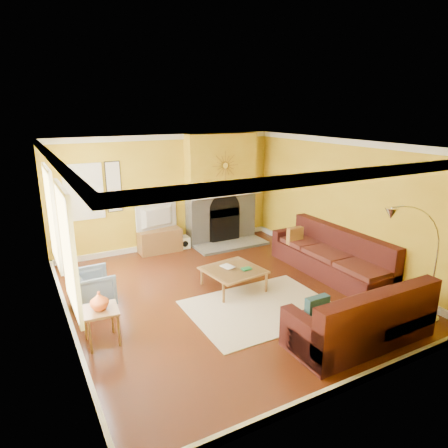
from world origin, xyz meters
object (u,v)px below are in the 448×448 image
arc_lamp (413,268)px  side_table (102,326)px  media_console (160,241)px  armchair (92,288)px  sectional_sofa (310,271)px  coffee_table (233,279)px

arc_lamp → side_table: bearing=156.9°
media_console → armchair: size_ratio=1.42×
side_table → media_console: bearing=58.1°
sectional_sofa → armchair: size_ratio=5.63×
coffee_table → side_table: (-2.57, -0.69, 0.07)m
sectional_sofa → media_console: size_ratio=3.96×
coffee_table → arc_lamp: size_ratio=0.50×
sectional_sofa → media_console: 3.82m
sectional_sofa → media_console: (-1.64, 3.44, -0.18)m
side_table → coffee_table: bearing=15.1°
media_console → armchair: armchair is taller
sectional_sofa → armchair: (-3.56, 1.43, -0.13)m
media_console → armchair: 2.79m
media_console → arc_lamp: (2.20, -5.07, 0.72)m
coffee_table → armchair: size_ratio=1.42×
side_table → arc_lamp: (4.23, -1.80, 0.72)m
side_table → arc_lamp: bearing=-23.1°
armchair → side_table: (-0.11, -1.25, -0.05)m
media_console → side_table: 3.84m
coffee_table → armchair: (-2.46, 0.55, 0.12)m
coffee_table → media_console: size_ratio=1.00×
side_table → arc_lamp: size_ratio=0.27×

